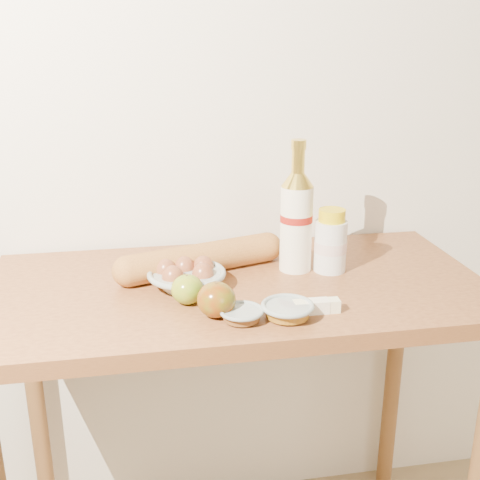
% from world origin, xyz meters
% --- Properties ---
extents(back_wall, '(3.50, 0.02, 2.60)m').
position_xyz_m(back_wall, '(0.00, 1.51, 1.30)').
color(back_wall, silver).
rests_on(back_wall, ground).
extents(table, '(1.20, 0.60, 0.90)m').
position_xyz_m(table, '(0.00, 1.18, 0.78)').
color(table, '#9B5E32').
rests_on(table, ground).
extents(bourbon_bottle, '(0.08, 0.08, 0.33)m').
position_xyz_m(bourbon_bottle, '(0.16, 1.24, 1.03)').
color(bourbon_bottle, white).
rests_on(bourbon_bottle, table).
extents(cream_bottle, '(0.10, 0.10, 0.16)m').
position_xyz_m(cream_bottle, '(0.24, 1.22, 0.97)').
color(cream_bottle, silver).
rests_on(cream_bottle, table).
extents(egg_bowl, '(0.20, 0.20, 0.07)m').
position_xyz_m(egg_bowl, '(-0.12, 1.18, 0.93)').
color(egg_bowl, '#909D96').
rests_on(egg_bowl, table).
extents(baguette, '(0.46, 0.21, 0.08)m').
position_xyz_m(baguette, '(-0.08, 1.26, 0.94)').
color(baguette, '#BD7D3A').
rests_on(baguette, table).
extents(apple_yellowgreen, '(0.09, 0.09, 0.07)m').
position_xyz_m(apple_yellowgreen, '(-0.13, 1.09, 0.93)').
color(apple_yellowgreen, '#9F901F').
rests_on(apple_yellowgreen, table).
extents(apple_redgreen_right, '(0.10, 0.10, 0.08)m').
position_xyz_m(apple_redgreen_right, '(-0.08, 1.01, 0.94)').
color(apple_redgreen_right, '#931208').
rests_on(apple_redgreen_right, table).
extents(sugar_bowl, '(0.10, 0.10, 0.03)m').
position_xyz_m(sugar_bowl, '(-0.03, 0.98, 0.91)').
color(sugar_bowl, gray).
rests_on(sugar_bowl, table).
extents(syrup_bowl, '(0.13, 0.13, 0.03)m').
position_xyz_m(syrup_bowl, '(0.07, 0.98, 0.92)').
color(syrup_bowl, gray).
rests_on(syrup_bowl, table).
extents(butter_stick, '(0.10, 0.03, 0.03)m').
position_xyz_m(butter_stick, '(0.14, 0.99, 0.91)').
color(butter_stick, '#EFEAB9').
rests_on(butter_stick, table).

